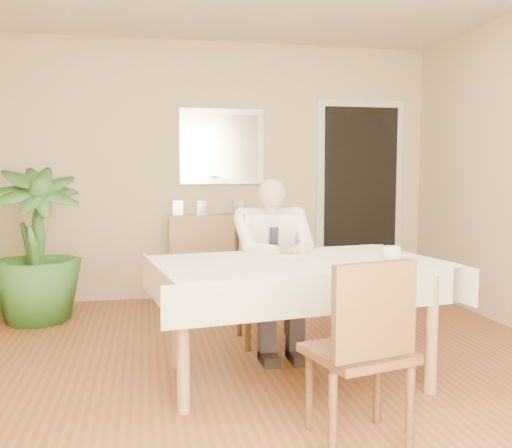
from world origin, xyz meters
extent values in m
plane|color=brown|center=(0.00, 0.00, 0.00)|extent=(5.00, 5.00, 0.00)
cube|color=#C7AF8A|center=(0.00, 2.50, 1.30)|extent=(4.50, 0.02, 2.60)
cube|color=silver|center=(1.55, 2.48, 1.00)|extent=(0.96, 0.03, 2.10)
cube|color=black|center=(1.55, 2.45, 1.00)|extent=(0.80, 0.05, 1.95)
cube|color=silver|center=(0.06, 2.48, 1.55)|extent=(0.86, 0.03, 0.76)
cube|color=white|center=(0.06, 2.46, 1.55)|extent=(0.74, 0.02, 0.64)
cube|color=#96714C|center=(0.19, 0.02, 0.72)|extent=(1.72, 1.13, 0.04)
cube|color=#F0E5CB|center=(0.19, 0.02, 0.75)|extent=(1.83, 1.24, 0.01)
cube|color=#F0E5CB|center=(0.19, -0.48, 0.64)|extent=(1.68, 0.27, 0.22)
cube|color=#F0E5CB|center=(0.19, 0.52, 0.64)|extent=(1.68, 0.27, 0.22)
cube|color=#F0E5CB|center=(-0.66, 0.02, 0.64)|extent=(0.16, 0.99, 0.22)
cube|color=#F0E5CB|center=(1.04, 0.02, 0.64)|extent=(0.16, 0.99, 0.22)
cylinder|color=#96714C|center=(-0.53, -0.35, 0.35)|extent=(0.07, 0.07, 0.70)
cylinder|color=#96714C|center=(0.91, -0.35, 0.35)|extent=(0.07, 0.07, 0.70)
cylinder|color=#96714C|center=(-0.53, 0.39, 0.35)|extent=(0.07, 0.07, 0.70)
cylinder|color=#96714C|center=(0.91, 0.39, 0.35)|extent=(0.07, 0.07, 0.70)
cube|color=#432B18|center=(0.19, 0.82, 0.46)|extent=(0.45, 0.45, 0.04)
cube|color=#432B18|center=(0.19, 1.02, 0.72)|extent=(0.45, 0.04, 0.45)
cylinder|color=#432B18|center=(0.00, 0.63, 0.22)|extent=(0.04, 0.04, 0.44)
cylinder|color=#432B18|center=(0.38, 0.63, 0.22)|extent=(0.04, 0.04, 0.44)
cylinder|color=#432B18|center=(0.00, 1.01, 0.22)|extent=(0.04, 0.04, 0.44)
cylinder|color=#432B18|center=(0.38, 1.01, 0.22)|extent=(0.04, 0.04, 0.44)
cube|color=#432B18|center=(0.26, -0.84, 0.44)|extent=(0.52, 0.52, 0.04)
cube|color=#432B18|center=(0.26, -1.04, 0.69)|extent=(0.42, 0.15, 0.43)
cylinder|color=#432B18|center=(0.08, -1.03, 0.21)|extent=(0.04, 0.04, 0.42)
cylinder|color=#432B18|center=(0.44, -1.03, 0.21)|extent=(0.04, 0.04, 0.42)
cylinder|color=#432B18|center=(0.08, -0.66, 0.21)|extent=(0.04, 0.04, 0.42)
cylinder|color=#432B18|center=(0.44, -0.66, 0.21)|extent=(0.04, 0.04, 0.42)
cube|color=white|center=(0.19, 0.78, 0.75)|extent=(0.42, 0.31, 0.55)
cube|color=black|center=(0.19, 0.65, 0.72)|extent=(0.07, 0.08, 0.36)
cylinder|color=tan|center=(0.19, 0.73, 1.03)|extent=(0.09, 0.09, 0.08)
sphere|color=tan|center=(0.19, 0.71, 1.14)|extent=(0.21, 0.21, 0.21)
cube|color=black|center=(0.09, 0.58, 0.52)|extent=(0.13, 0.42, 0.13)
cube|color=black|center=(0.29, 0.58, 0.52)|extent=(0.13, 0.42, 0.13)
cube|color=black|center=(0.09, 0.40, 0.23)|extent=(0.11, 0.12, 0.45)
cube|color=black|center=(0.29, 0.40, 0.23)|extent=(0.11, 0.12, 0.45)
cube|color=black|center=(0.09, 0.34, 0.04)|extent=(0.11, 0.26, 0.07)
cube|color=black|center=(0.29, 0.34, 0.04)|extent=(0.11, 0.26, 0.07)
cylinder|color=white|center=(0.20, 0.24, 0.76)|extent=(0.26, 0.26, 0.02)
ellipsoid|color=olive|center=(0.20, 0.24, 0.78)|extent=(0.14, 0.14, 0.06)
cylinder|color=silver|center=(0.24, 0.18, 0.78)|extent=(0.01, 0.13, 0.01)
cylinder|color=silver|center=(0.16, 0.18, 0.78)|extent=(0.01, 0.13, 0.01)
imported|color=white|center=(0.75, -0.12, 0.80)|extent=(0.12, 0.12, 0.09)
cube|color=#96714C|center=(0.06, 2.32, 0.43)|extent=(1.11, 0.48, 0.87)
cube|color=silver|center=(-0.40, 2.36, 0.94)|extent=(0.10, 0.02, 0.14)
cube|color=silver|center=(-0.16, 2.32, 0.94)|extent=(0.10, 0.02, 0.14)
cube|color=silver|center=(0.20, 2.32, 0.94)|extent=(0.10, 0.02, 0.14)
imported|color=#24501C|center=(-1.65, 1.79, 0.67)|extent=(0.92, 0.92, 1.34)
camera|label=1|loc=(-0.72, -3.34, 1.30)|focal=40.00mm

